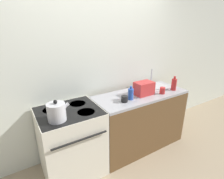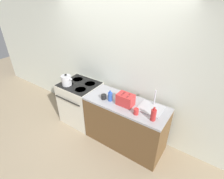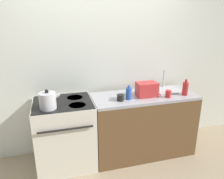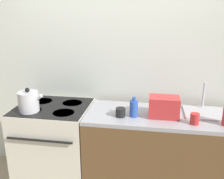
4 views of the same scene
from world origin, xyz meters
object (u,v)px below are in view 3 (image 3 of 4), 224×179
Objects in this scene: toaster at (147,89)px; cup_red at (168,94)px; bottle_red at (185,88)px; stove at (65,133)px; kettle at (48,101)px; cup_black at (120,98)px; bottle_blue at (129,93)px.

cup_red is (0.26, -0.12, -0.05)m from toaster.
stove is at bearing 173.82° from bottle_red.
kettle is at bearing -176.44° from toaster.
bottle_red is 2.29× the size of cup_red.
cup_black reaches higher than stove.
cup_red is (-0.27, -0.02, -0.05)m from bottle_red.
stove is 10.05× the size of cup_black.
stove is 0.89m from cup_black.
toaster is 1.44× the size of bottle_blue.
stove is 4.75× the size of bottle_blue.
toaster is (1.13, -0.08, 0.54)m from stove.
kettle is 1.57m from cup_red.
bottle_blue is at bearing 171.69° from cup_red.
bottle_blue reaches higher than stove.
kettle is 1.10× the size of bottle_red.
bottle_blue is at bearing -7.97° from stove.
bottle_red is 1.17× the size of bottle_blue.
kettle is 0.89× the size of toaster.
bottle_red is at bearing 3.92° from cup_red.
cup_black is at bearing -169.12° from bottle_blue.
stove is 1.76m from bottle_red.
toaster is at bearing 168.93° from bottle_red.
bottle_red is (1.66, -0.18, 0.54)m from stove.
kettle reaches higher than bottle_blue.
bottle_red is 0.93m from cup_black.
bottle_blue reaches higher than cup_black.
cup_red is at bearing -1.52° from kettle.
toaster is 1.23× the size of bottle_red.
bottle_red is at bearing -4.27° from bottle_blue.
cup_red reaches higher than stove.
kettle is (-0.17, -0.16, 0.55)m from stove.
kettle is at bearing 179.28° from bottle_red.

